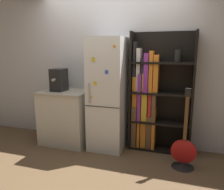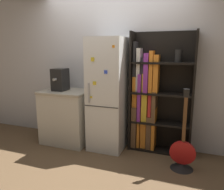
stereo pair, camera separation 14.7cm
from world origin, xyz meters
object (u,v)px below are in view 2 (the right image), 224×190
object	(u,v)px
refrigerator	(108,95)
guitar	(182,157)
bookshelf	(153,98)
espresso_machine	(60,80)

from	to	relation	value
refrigerator	guitar	distance (m)	1.43
refrigerator	bookshelf	world-z (taller)	bookshelf
espresso_machine	guitar	xyz separation A→B (m)	(2.05, -0.28, -0.93)
refrigerator	espresso_machine	world-z (taller)	refrigerator
refrigerator	espresso_machine	size ratio (longest dim) A/B	4.77
bookshelf	guitar	distance (m)	0.97
refrigerator	guitar	bearing A→B (deg)	-14.77
espresso_machine	refrigerator	bearing A→B (deg)	2.44
bookshelf	guitar	xyz separation A→B (m)	(0.51, -0.48, -0.67)
refrigerator	espresso_machine	distance (m)	0.88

